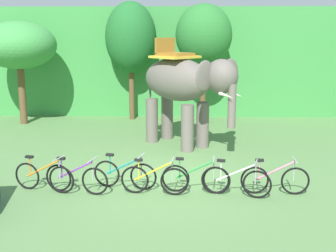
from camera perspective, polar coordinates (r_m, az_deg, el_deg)
The scene contains 13 objects.
ground_plane at distance 12.05m, azimuth -0.83°, elevation -7.07°, with size 80.00×80.00×0.00m, color #567F47.
foliage_hedge at distance 23.52m, azimuth 0.46°, elevation 8.79°, with size 36.00×6.00×5.12m, color #3D8E42.
tree_far_right at distance 19.90m, azimuth -18.97°, elevation 9.92°, with size 3.19×3.19×4.43m.
tree_left at distance 19.93m, azimuth -4.90°, elevation 11.44°, with size 2.28×2.28×5.32m.
tree_center at distance 19.06m, azimuth 4.71°, elevation 11.72°, with size 2.42×2.42×5.16m.
elephant at distance 15.10m, azimuth 2.07°, elevation 5.47°, with size 3.69×3.66×3.78m.
bike_orange at distance 11.55m, azimuth -15.94°, elevation -6.40°, with size 1.66×0.63×0.92m.
bike_purple at distance 11.23m, azimuth -11.93°, elevation -6.72°, with size 1.68×0.58×0.92m.
bike_teal at distance 11.37m, azimuth -5.70°, elevation -6.27°, with size 1.68×0.56×0.92m.
bike_yellow at distance 10.91m, azimuth -1.81°, elevation -7.01°, with size 1.71×0.52×0.92m.
bike_green at distance 11.03m, azimuth 3.58°, elevation -6.82°, with size 1.71×0.52×0.92m.
bike_white at distance 10.93m, azimuth 8.96°, elevation -7.14°, with size 1.66×0.64×0.92m.
bike_pink at distance 11.23m, azimuth 13.82°, elevation -6.81°, with size 1.71×0.52×0.92m.
Camera 1 is at (0.51, -11.36, 3.99)m, focal length 46.51 mm.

